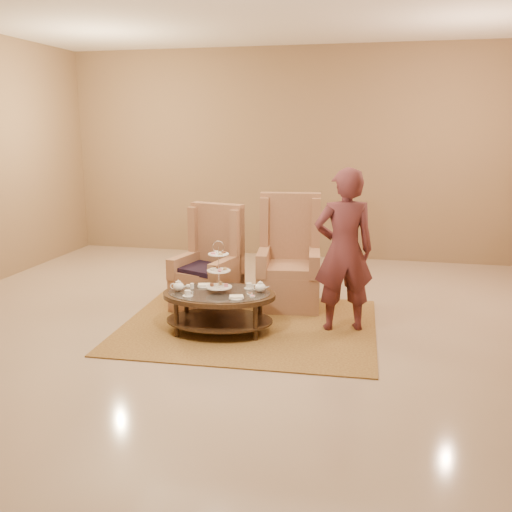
% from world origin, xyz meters
% --- Properties ---
extents(ground, '(8.00, 8.00, 0.00)m').
position_xyz_m(ground, '(0.00, 0.00, 0.00)').
color(ground, tan).
rests_on(ground, ground).
extents(ceiling, '(8.00, 8.00, 0.02)m').
position_xyz_m(ceiling, '(0.00, 0.00, 0.00)').
color(ceiling, silver).
rests_on(ceiling, ground).
extents(wall_back, '(8.00, 0.04, 3.50)m').
position_xyz_m(wall_back, '(0.00, 4.00, 1.75)').
color(wall_back, '#896B4A').
rests_on(wall_back, ground).
extents(rug, '(2.91, 2.46, 0.02)m').
position_xyz_m(rug, '(0.03, 0.30, 0.01)').
color(rug, olive).
rests_on(rug, ground).
extents(tea_table, '(1.31, 0.97, 1.03)m').
position_xyz_m(tea_table, '(-0.23, 0.04, 0.37)').
color(tea_table, black).
rests_on(tea_table, ground).
extents(armchair_left, '(0.84, 0.86, 1.28)m').
position_xyz_m(armchair_left, '(-0.59, 0.87, 0.43)').
color(armchair_left, '#9B6849').
rests_on(armchair_left, ground).
extents(armchair_right, '(0.85, 0.87, 1.40)m').
position_xyz_m(armchair_right, '(0.34, 1.20, 0.47)').
color(armchair_right, '#9B6849').
rests_on(armchair_right, ground).
extents(person, '(0.75, 0.60, 1.80)m').
position_xyz_m(person, '(1.07, 0.43, 0.90)').
color(person, '#512226').
rests_on(person, ground).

